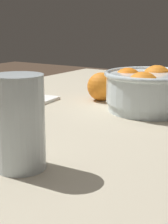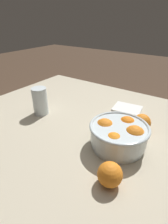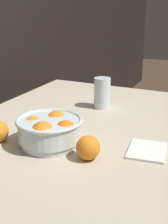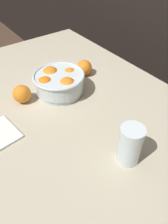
{
  "view_description": "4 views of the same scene",
  "coord_description": "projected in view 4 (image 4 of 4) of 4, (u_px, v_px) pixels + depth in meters",
  "views": [
    {
      "loc": [
        0.72,
        0.42,
        0.98
      ],
      "look_at": [
        0.14,
        0.04,
        0.81
      ],
      "focal_mm": 60.0,
      "sensor_mm": 36.0,
      "label": 1
    },
    {
      "loc": [
        -0.31,
        0.59,
        1.22
      ],
      "look_at": [
        0.08,
        0.02,
        0.84
      ],
      "focal_mm": 28.0,
      "sensor_mm": 36.0,
      "label": 2
    },
    {
      "loc": [
        -0.95,
        -0.45,
        1.23
      ],
      "look_at": [
        0.13,
        0.05,
        0.81
      ],
      "focal_mm": 50.0,
      "sensor_mm": 36.0,
      "label": 3
    },
    {
      "loc": [
        0.6,
        -0.32,
        1.36
      ],
      "look_at": [
        0.12,
        0.03,
        0.83
      ],
      "focal_mm": 35.0,
      "sensor_mm": 36.0,
      "label": 4
    }
  ],
  "objects": [
    {
      "name": "ground_plane",
      "position": [
        69.0,
        199.0,
        1.41
      ],
      "size": [
        12.0,
        12.0,
        0.0
      ],
      "primitive_type": "plane",
      "color": "#4C3828"
    },
    {
      "name": "orange_loose_near_bowl",
      "position": [
        84.0,
        68.0,
        1.08
      ],
      "size": [
        0.08,
        0.08,
        0.08
      ],
      "primitive_type": "sphere",
      "color": "orange",
      "rests_on": "dining_table"
    },
    {
      "name": "dining_table",
      "position": [
        62.0,
        123.0,
        0.95
      ],
      "size": [
        1.44,
        1.03,
        0.76
      ],
      "color": "#B7AD93",
      "rests_on": "ground_plane"
    },
    {
      "name": "fruit_bowl",
      "position": [
        59.0,
        82.0,
        0.96
      ],
      "size": [
        0.23,
        0.23,
        0.11
      ],
      "color": "silver",
      "rests_on": "dining_table"
    },
    {
      "name": "juice_glass",
      "position": [
        130.0,
        146.0,
        0.68
      ],
      "size": [
        0.08,
        0.08,
        0.14
      ],
      "color": "#F4A314",
      "rests_on": "dining_table"
    },
    {
      "name": "orange_loose_front",
      "position": [
        22.0,
        94.0,
        0.92
      ],
      "size": [
        0.08,
        0.08,
        0.08
      ],
      "primitive_type": "sphere",
      "color": "orange",
      "rests_on": "dining_table"
    }
  ]
}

